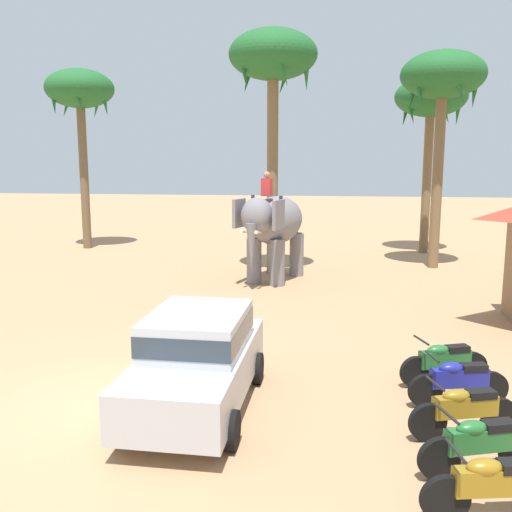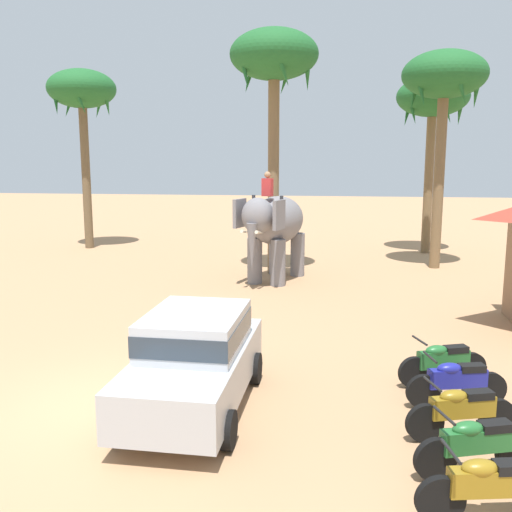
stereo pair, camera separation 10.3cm
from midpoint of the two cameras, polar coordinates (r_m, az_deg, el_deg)
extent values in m
plane|color=tan|center=(10.53, -14.46, -14.41)|extent=(120.00, 120.00, 0.00)
cube|color=#B7BABF|center=(9.87, -5.93, -11.54)|extent=(1.73, 4.11, 0.76)
cube|color=#B7BABF|center=(9.73, -5.85, -7.48)|extent=(1.58, 2.11, 0.64)
cube|color=#2D3842|center=(9.73, -5.85, -7.48)|extent=(1.60, 2.13, 0.35)
cylinder|color=black|center=(8.71, -2.48, -17.24)|extent=(0.18, 0.60, 0.60)
cylinder|color=black|center=(9.17, -13.38, -16.06)|extent=(0.18, 0.60, 0.60)
cylinder|color=black|center=(11.00, 0.22, -11.33)|extent=(0.18, 0.60, 0.60)
cylinder|color=black|center=(11.37, -8.43, -10.72)|extent=(0.18, 0.60, 0.60)
ellipsoid|color=slate|center=(20.01, 2.30, 3.67)|extent=(2.42, 3.43, 1.70)
cylinder|color=slate|center=(19.18, 2.40, -0.68)|extent=(0.52, 0.52, 1.60)
cylinder|color=slate|center=(19.54, 0.02, -0.48)|extent=(0.52, 0.52, 1.60)
cylinder|color=slate|center=(20.89, 4.38, 0.15)|extent=(0.52, 0.52, 1.60)
cylinder|color=slate|center=(21.21, 2.16, 0.32)|extent=(0.52, 0.52, 1.60)
ellipsoid|color=slate|center=(18.50, 0.34, 4.11)|extent=(1.34, 1.27, 1.20)
cube|color=slate|center=(18.30, 2.52, 4.20)|extent=(0.34, 0.80, 0.96)
cube|color=slate|center=(18.90, -1.52, 4.38)|extent=(0.34, 0.80, 0.96)
cone|color=slate|center=(18.22, -0.26, 0.85)|extent=(0.45, 0.45, 1.60)
cone|color=beige|center=(18.09, 0.55, 2.39)|extent=(0.28, 0.57, 0.21)
cone|color=beige|center=(18.31, -0.93, 2.48)|extent=(0.28, 0.57, 0.21)
cube|color=red|center=(19.14, 1.33, 7.00)|extent=(0.39, 0.33, 0.60)
sphere|color=#A87A56|center=(19.13, 1.33, 8.26)|extent=(0.22, 0.22, 0.22)
cylinder|color=#333338|center=(18.97, 2.76, 5.30)|extent=(0.12, 0.12, 0.55)
cylinder|color=#333338|center=(19.39, -0.09, 5.41)|extent=(0.12, 0.12, 0.55)
cylinder|color=black|center=(7.52, 18.60, -22.46)|extent=(0.61, 0.22, 0.60)
cube|color=olive|center=(7.64, 23.17, -20.32)|extent=(1.04, 0.40, 0.32)
ellipsoid|color=olive|center=(7.49, 22.17, -19.31)|extent=(0.48, 0.32, 0.20)
cylinder|color=black|center=(7.25, 19.57, -18.18)|extent=(0.15, 0.55, 0.04)
cylinder|color=black|center=(8.34, 18.11, -19.05)|extent=(0.60, 0.29, 0.60)
cube|color=#23662D|center=(8.52, 21.91, -16.97)|extent=(1.03, 0.52, 0.32)
ellipsoid|color=#23662D|center=(8.37, 21.08, -16.05)|extent=(0.49, 0.37, 0.20)
cube|color=black|center=(8.57, 23.46, -15.58)|extent=(0.49, 0.35, 0.12)
cylinder|color=black|center=(8.10, 18.92, -15.07)|extent=(0.22, 0.53, 0.04)
cylinder|color=black|center=(9.28, 17.08, -15.90)|extent=(0.60, 0.28, 0.60)
cylinder|color=black|center=(9.84, 23.60, -14.79)|extent=(0.60, 0.28, 0.60)
cube|color=olive|center=(9.46, 20.52, -14.14)|extent=(1.03, 0.50, 0.32)
ellipsoid|color=olive|center=(9.32, 19.77, -13.26)|extent=(0.49, 0.36, 0.20)
cube|color=black|center=(9.51, 21.94, -12.93)|extent=(0.49, 0.34, 0.12)
cylinder|color=black|center=(9.08, 17.80, -12.28)|extent=(0.20, 0.54, 0.04)
cylinder|color=black|center=(10.40, 16.90, -13.03)|extent=(0.61, 0.24, 0.60)
cylinder|color=black|center=(10.90, 22.88, -12.33)|extent=(0.61, 0.24, 0.60)
cube|color=navy|center=(10.56, 20.03, -11.58)|extent=(1.04, 0.44, 0.32)
ellipsoid|color=navy|center=(10.43, 19.34, -10.74)|extent=(0.49, 0.34, 0.20)
cube|color=black|center=(10.60, 21.33, -10.53)|extent=(0.48, 0.32, 0.12)
cylinder|color=black|center=(10.22, 17.54, -9.77)|extent=(0.17, 0.54, 0.04)
cylinder|color=black|center=(11.22, 15.98, -11.29)|extent=(0.60, 0.30, 0.60)
cylinder|color=black|center=(11.80, 21.25, -10.53)|extent=(0.60, 0.30, 0.60)
cube|color=#23662D|center=(11.42, 18.74, -9.87)|extent=(1.03, 0.54, 0.32)
ellipsoid|color=#23662D|center=(11.29, 18.13, -9.10)|extent=(0.50, 0.38, 0.20)
cube|color=black|center=(11.49, 19.88, -8.88)|extent=(0.49, 0.36, 0.12)
cylinder|color=black|center=(11.06, 16.55, -8.23)|extent=(0.23, 0.53, 0.04)
cylinder|color=brown|center=(23.28, 18.22, 7.70)|extent=(0.41, 0.41, 7.27)
ellipsoid|color=#1E5B28|center=(23.49, 18.73, 17.08)|extent=(3.20, 3.20, 1.80)
cone|color=#1E5B28|center=(23.66, 21.64, 15.64)|extent=(0.40, 0.92, 1.64)
cone|color=#1E5B28|center=(24.61, 19.08, 15.53)|extent=(0.91, 0.57, 1.67)
cone|color=#1E5B28|center=(23.99, 15.99, 15.85)|extent=(0.73, 0.83, 1.69)
cone|color=#1E5B28|center=(22.60, 16.46, 16.23)|extent=(0.73, 0.83, 1.69)
cone|color=#1E5B28|center=(22.38, 20.15, 16.11)|extent=(0.91, 0.57, 1.67)
cylinder|color=brown|center=(21.05, 1.93, 8.73)|extent=(0.41, 0.41, 7.80)
ellipsoid|color=#1E5B28|center=(21.38, 2.00, 19.79)|extent=(3.20, 3.20, 1.80)
cone|color=#1E5B28|center=(21.19, 5.39, 18.48)|extent=(0.40, 0.92, 1.64)
cone|color=#1E5B28|center=(22.38, 3.34, 18.03)|extent=(0.91, 0.57, 1.67)
cone|color=#1E5B28|center=(22.12, -0.42, 18.14)|extent=(0.73, 0.83, 1.69)
cone|color=#1E5B28|center=(20.74, -1.06, 18.71)|extent=(0.73, 0.83, 1.69)
cone|color=#1E5B28|center=(20.13, 2.70, 18.98)|extent=(0.91, 0.57, 1.67)
cylinder|color=brown|center=(28.52, -16.80, 8.16)|extent=(0.41, 0.41, 7.39)
ellipsoid|color=#1E5B28|center=(28.72, -17.19, 15.94)|extent=(3.20, 3.20, 1.80)
cone|color=#1E5B28|center=(28.17, -14.86, 15.15)|extent=(0.40, 0.92, 1.64)
cone|color=#1E5B28|center=(29.54, -15.48, 14.85)|extent=(0.91, 0.57, 1.67)
cone|color=#1E5B28|center=(29.71, -18.28, 14.69)|extent=(0.73, 0.83, 1.69)
cone|color=#1E5B28|center=(28.46, -19.59, 14.86)|extent=(0.73, 0.83, 1.69)
cone|color=#1E5B28|center=(27.48, -17.48, 15.18)|extent=(0.91, 0.57, 1.67)
cylinder|color=brown|center=(27.02, 17.24, 7.52)|extent=(0.40, 0.40, 6.87)
ellipsoid|color=#1E5B28|center=(27.16, 17.64, 15.20)|extent=(3.20, 3.20, 1.80)
cone|color=#1E5B28|center=(27.31, 20.14, 13.98)|extent=(0.40, 0.92, 1.64)
cone|color=#1E5B28|center=(28.29, 17.99, 13.93)|extent=(0.91, 0.57, 1.67)
cone|color=#1E5B28|center=(27.69, 15.31, 14.15)|extent=(0.73, 0.83, 1.69)
cone|color=#1E5B28|center=(26.29, 15.67, 14.40)|extent=(0.73, 0.83, 1.69)
cone|color=#1E5B28|center=(26.05, 18.81, 14.29)|extent=(0.91, 0.57, 1.67)
camera|label=1|loc=(0.05, -89.81, 0.03)|focal=39.37mm
camera|label=2|loc=(0.05, 90.19, -0.03)|focal=39.37mm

